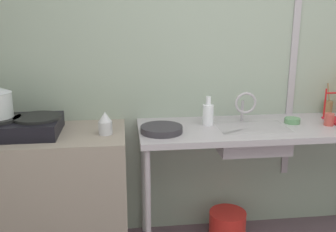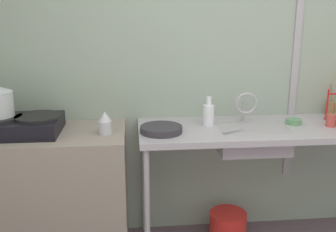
% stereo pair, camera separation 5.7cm
% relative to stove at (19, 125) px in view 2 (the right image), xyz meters
% --- Properties ---
extents(wall_back, '(5.02, 0.10, 2.77)m').
position_rel_stove_xyz_m(wall_back, '(1.44, 0.34, 0.43)').
color(wall_back, '#98A495').
rests_on(wall_back, ground).
extents(wall_metal_strip, '(0.05, 0.01, 2.22)m').
position_rel_stove_xyz_m(wall_metal_strip, '(1.91, 0.28, 0.57)').
color(wall_metal_strip, '#AEA4AE').
extents(counter_concrete, '(1.29, 0.58, 0.90)m').
position_rel_stove_xyz_m(counter_concrete, '(0.02, 0.00, -0.50)').
color(counter_concrete, gray).
rests_on(counter_concrete, ground).
extents(counter_sink, '(1.73, 0.58, 0.90)m').
position_rel_stove_xyz_m(counter_sink, '(1.62, 0.00, -0.12)').
color(counter_sink, '#AEA4AE').
rests_on(counter_sink, ground).
extents(stove, '(0.54, 0.39, 0.12)m').
position_rel_stove_xyz_m(stove, '(0.00, 0.00, 0.00)').
color(stove, black).
rests_on(stove, counter_concrete).
extents(percolator, '(0.09, 0.09, 0.15)m').
position_rel_stove_xyz_m(percolator, '(0.55, -0.06, 0.01)').
color(percolator, silver).
rests_on(percolator, counter_concrete).
extents(sink_basin, '(0.47, 0.29, 0.17)m').
position_rel_stove_xyz_m(sink_basin, '(1.52, -0.02, -0.14)').
color(sink_basin, '#AEA4AE').
rests_on(sink_basin, counter_sink).
extents(faucet, '(0.15, 0.09, 0.22)m').
position_rel_stove_xyz_m(faucet, '(1.50, 0.09, 0.08)').
color(faucet, '#AEA4AE').
rests_on(faucet, counter_sink).
extents(frying_pan, '(0.27, 0.27, 0.04)m').
position_rel_stove_xyz_m(frying_pan, '(0.90, -0.07, -0.04)').
color(frying_pan, '#312D34').
rests_on(frying_pan, counter_sink).
extents(cup_by_rack, '(0.06, 0.06, 0.08)m').
position_rel_stove_xyz_m(cup_by_rack, '(2.05, -0.04, -0.01)').
color(cup_by_rack, '#C24941').
rests_on(cup_by_rack, counter_sink).
extents(small_bowl_on_drainboard, '(0.11, 0.11, 0.04)m').
position_rel_stove_xyz_m(small_bowl_on_drainboard, '(1.83, 0.04, -0.04)').
color(small_bowl_on_drainboard, '#609463').
rests_on(small_bowl_on_drainboard, counter_sink).
extents(bottle_by_sink, '(0.07, 0.07, 0.20)m').
position_rel_stove_xyz_m(bottle_by_sink, '(1.23, 0.07, 0.02)').
color(bottle_by_sink, white).
rests_on(bottle_by_sink, counter_sink).
extents(utensil_jar, '(0.07, 0.07, 0.23)m').
position_rel_stove_xyz_m(utensil_jar, '(2.20, 0.24, -0.00)').
color(utensil_jar, olive).
rests_on(utensil_jar, counter_sink).
extents(bucket_on_floor, '(0.27, 0.27, 0.23)m').
position_rel_stove_xyz_m(bucket_on_floor, '(1.40, 0.04, -0.84)').
color(bucket_on_floor, red).
rests_on(bucket_on_floor, ground).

